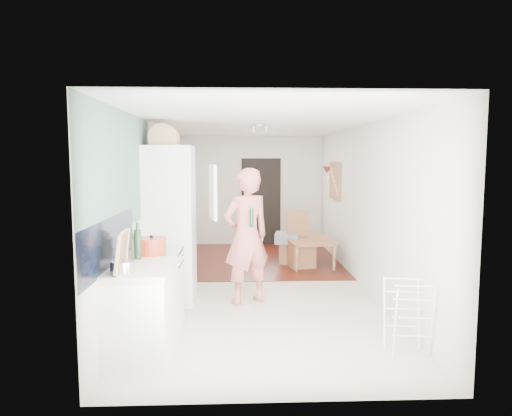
{
  "coord_description": "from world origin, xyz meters",
  "views": [
    {
      "loc": [
        -0.33,
        -7.0,
        1.96
      ],
      "look_at": [
        -0.05,
        0.2,
        1.2
      ],
      "focal_mm": 32.0,
      "sensor_mm": 36.0,
      "label": 1
    }
  ],
  "objects": [
    {
      "name": "floor",
      "position": [
        0.0,
        0.0,
        0.0
      ],
      "size": [
        3.2,
        7.0,
        0.01
      ],
      "primitive_type": "cube",
      "color": "beige",
      "rests_on": "ground"
    },
    {
      "name": "chopping_boards",
      "position": [
        -1.4,
        -2.84,
        1.12
      ],
      "size": [
        0.14,
        0.29,
        0.4
      ],
      "primitive_type": null,
      "rotation": [
        0.0,
        0.0,
        0.33
      ],
      "color": "tan",
      "rests_on": "worktop"
    },
    {
      "name": "red_casserole",
      "position": [
        -1.29,
        -1.99,
        1.01
      ],
      "size": [
        0.33,
        0.33,
        0.19
      ],
      "primitive_type": "cylinder",
      "rotation": [
        0.0,
        0.0,
        -0.04
      ],
      "color": "#CB3F23",
      "rests_on": "cooker_top"
    },
    {
      "name": "steel_pan",
      "position": [
        -1.41,
        -2.81,
        0.97
      ],
      "size": [
        0.26,
        0.26,
        0.11
      ],
      "primitive_type": "cylinder",
      "rotation": [
        0.0,
        0.0,
        -0.22
      ],
      "color": "silver",
      "rests_on": "worktop"
    },
    {
      "name": "dining_table",
      "position": [
        0.98,
        1.48,
        0.22
      ],
      "size": [
        0.82,
        1.31,
        0.44
      ],
      "primitive_type": "imported",
      "rotation": [
        0.0,
        0.0,
        1.67
      ],
      "color": "#AB774A",
      "rests_on": "floor"
    },
    {
      "name": "held_bottle",
      "position": [
        -0.16,
        -1.04,
        1.2
      ],
      "size": [
        0.05,
        0.05,
        0.25
      ],
      "primitive_type": "cylinder",
      "color": "#1B3E22",
      "rests_on": "person"
    },
    {
      "name": "fridge_interior",
      "position": [
        -0.96,
        -0.78,
        1.55
      ],
      "size": [
        0.02,
        0.52,
        0.66
      ],
      "primitive_type": "cube",
      "color": "white",
      "rests_on": "room_shell"
    },
    {
      "name": "worktop",
      "position": [
        -1.3,
        -2.55,
        0.89
      ],
      "size": [
        0.62,
        0.92,
        0.06
      ],
      "primitive_type": "cube",
      "color": "silver",
      "rests_on": "room_shell"
    },
    {
      "name": "stool",
      "position": [
        0.61,
        1.45,
        0.2
      ],
      "size": [
        0.36,
        0.36,
        0.41
      ],
      "primitive_type": null,
      "rotation": [
        0.0,
        0.0,
        -0.2
      ],
      "color": "#AB774A",
      "rests_on": "floor"
    },
    {
      "name": "pinboard",
      "position": [
        1.58,
        1.9,
        1.55
      ],
      "size": [
        0.03,
        0.9,
        0.7
      ],
      "primitive_type": "cube",
      "color": "#AB874D",
      "rests_on": "room_shell"
    },
    {
      "name": "bread_bin",
      "position": [
        -1.32,
        -0.78,
        2.25
      ],
      "size": [
        0.41,
        0.39,
        0.21
      ],
      "primitive_type": null,
      "rotation": [
        0.0,
        0.0,
        0.04
      ],
      "color": "tan",
      "rests_on": "fridge_housing"
    },
    {
      "name": "bottle_c",
      "position": [
        -1.45,
        -2.61,
        1.03
      ],
      "size": [
        0.11,
        0.11,
        0.22
      ],
      "primitive_type": "cylinder",
      "rotation": [
        0.0,
        0.0,
        -0.19
      ],
      "color": "silver",
      "rests_on": "worktop"
    },
    {
      "name": "pepper_mill_front",
      "position": [
        -1.44,
        -2.19,
        1.03
      ],
      "size": [
        0.06,
        0.06,
        0.21
      ],
      "primitive_type": "cylinder",
      "rotation": [
        0.0,
        0.0,
        0.11
      ],
      "color": "tan",
      "rests_on": "worktop"
    },
    {
      "name": "wood_floor_overlay",
      "position": [
        0.0,
        1.85,
        0.01
      ],
      "size": [
        3.2,
        3.3,
        0.01
      ],
      "primitive_type": "cube",
      "color": "#5A1E12",
      "rests_on": "room_shell"
    },
    {
      "name": "wall_sconce",
      "position": [
        1.54,
        2.55,
        1.75
      ],
      "size": [
        0.18,
        0.18,
        0.16
      ],
      "primitive_type": "cone",
      "color": "maroon",
      "rests_on": "room_shell"
    },
    {
      "name": "fridge_housing",
      "position": [
        -1.27,
        -0.78,
        1.07
      ],
      "size": [
        0.66,
        0.66,
        2.15
      ],
      "primitive_type": "cube",
      "color": "white",
      "rests_on": "room_shell"
    },
    {
      "name": "person",
      "position": [
        -0.22,
        -0.88,
        1.09
      ],
      "size": [
        0.95,
        0.83,
        2.19
      ],
      "primitive_type": "imported",
      "rotation": [
        0.0,
        0.0,
        3.62
      ],
      "color": "#D9736A",
      "rests_on": "floor"
    },
    {
      "name": "room_shell",
      "position": [
        0.0,
        0.0,
        1.25
      ],
      "size": [
        3.2,
        7.0,
        2.5
      ],
      "primitive_type": null,
      "color": "silver",
      "rests_on": "ground"
    },
    {
      "name": "pepper_mill_back",
      "position": [
        -1.42,
        -2.13,
        1.03
      ],
      "size": [
        0.07,
        0.07,
        0.22
      ],
      "primitive_type": "cylinder",
      "rotation": [
        0.0,
        0.0,
        -0.24
      ],
      "color": "tan",
      "rests_on": "worktop"
    },
    {
      "name": "bottle_a",
      "position": [
        -1.39,
        -2.23,
        1.08
      ],
      "size": [
        0.07,
        0.07,
        0.31
      ],
      "primitive_type": "cylinder",
      "rotation": [
        0.0,
        0.0,
        0.01
      ],
      "color": "#1B3E22",
      "rests_on": "worktop"
    },
    {
      "name": "pinboard_frame",
      "position": [
        1.57,
        1.9,
        1.55
      ],
      "size": [
        0.0,
        0.94,
        0.74
      ],
      "primitive_type": "cube",
      "color": "#AB774A",
      "rests_on": "room_shell"
    },
    {
      "name": "range_cooker",
      "position": [
        -1.3,
        -1.8,
        0.44
      ],
      "size": [
        0.6,
        0.6,
        0.88
      ],
      "primitive_type": "cube",
      "color": "white",
      "rests_on": "room_shell"
    },
    {
      "name": "drying_rack",
      "position": [
        1.38,
        -2.59,
        0.38
      ],
      "size": [
        0.44,
        0.41,
        0.75
      ],
      "primitive_type": null,
      "rotation": [
        0.0,
        0.0,
        -0.16
      ],
      "color": "white",
      "rests_on": "floor"
    },
    {
      "name": "tile_splashback",
      "position": [
        -1.59,
        -2.55,
        1.15
      ],
      "size": [
        0.02,
        1.9,
        0.5
      ],
      "primitive_type": "cube",
      "color": "black",
      "rests_on": "room_shell"
    },
    {
      "name": "bottle_b",
      "position": [
        -1.4,
        -2.22,
        1.05
      ],
      "size": [
        0.06,
        0.06,
        0.25
      ],
      "primitive_type": "cylinder",
      "rotation": [
        0.0,
        0.0,
        -0.12
      ],
      "color": "#1B3E22",
      "rests_on": "worktop"
    },
    {
      "name": "grey_drape",
      "position": [
        0.58,
        1.44,
        0.5
      ],
      "size": [
        0.5,
        0.5,
        0.19
      ],
      "primitive_type": "cube",
      "rotation": [
        0.0,
        0.0,
        -0.18
      ],
      "color": "gray",
      "rests_on": "stool"
    },
    {
      "name": "cooker_top",
      "position": [
        -1.3,
        -1.8,
        0.9
      ],
      "size": [
        0.6,
        0.6,
        0.04
      ],
      "primitive_type": "cube",
      "color": "silver",
      "rests_on": "room_shell"
    },
    {
      "name": "base_cabinet",
      "position": [
        -1.3,
        -2.55,
        0.43
      ],
      "size": [
        0.6,
        0.9,
        0.86
      ],
      "primitive_type": "cube",
      "color": "white",
      "rests_on": "room_shell"
    },
    {
      "name": "sage_wall_panel",
      "position": [
        -1.59,
        -2.0,
        1.85
      ],
      "size": [
        0.02,
        3.0,
        1.3
      ],
      "primitive_type": "cube",
      "color": "slate",
      "rests_on": "room_shell"
    },
    {
      "name": "dining_chair",
      "position": [
        0.81,
        1.17,
        0.51
      ],
      "size": [
        0.51,
        0.51,
        1.03
      ],
      "primitive_type": null,
      "rotation": [
        0.0,
        0.0,
        0.21
      ],
      "color": "#AB774A",
      "rests_on": "floor"
    },
    {
      "name": "doorway_recess",
      "position": [
        0.2,
        3.48,
        1.0
      ],
      "size": [
        0.9,
        0.04,
        2.0
      ],
      "primitive_type": "cube",
      "color": "black",
      "rests_on": "room_shell"
    },
    {
      "name": "fridge_door",
      "position": [
        -0.66,
        -1.08,
        1.55
      ],
      "size": [
        0.14,
        0.56,
        0.7
      ],
      "primitive_type": "cube",
      "rotation": [
        0.0,
        0.0,
        -1.4
      ],
      "color": "white",
      "rests_on": "room_shell"
    }
  ]
}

